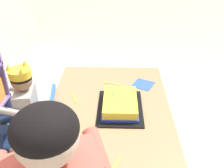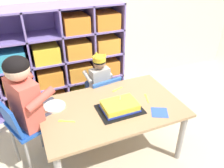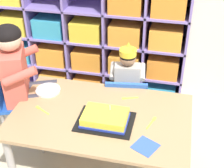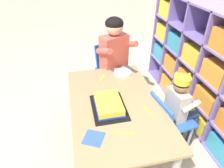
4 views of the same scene
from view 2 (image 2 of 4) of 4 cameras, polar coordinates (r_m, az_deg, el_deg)
The scene contains 13 objects.
ground at distance 2.40m, azimuth -0.13°, elevation -16.26°, with size 16.00×16.00×0.00m, color beige.
storage_cubby_shelf at distance 2.85m, azimuth -15.09°, elevation 5.07°, with size 1.87×0.40×1.23m.
activity_table at distance 2.07m, azimuth -0.14°, elevation -7.22°, with size 1.24×0.77×0.55m.
classroom_chair_blue at distance 2.53m, azimuth -2.38°, elevation -2.48°, with size 0.40×0.37×0.59m.
child_with_crown at distance 2.53m, azimuth -3.54°, elevation 1.49°, with size 0.32×0.32×0.83m.
classroom_chair_adult_side at distance 2.08m, azimuth -21.20°, elevation -9.74°, with size 0.44×0.43×0.76m.
adult_helper_seated at distance 1.99m, azimuth -19.34°, elevation -3.78°, with size 0.49×0.47×1.09m.
birthday_cake_on_tray at distance 1.98m, azimuth 1.98°, elevation -5.74°, with size 0.38×0.28×0.11m.
paper_plate_stack at distance 2.08m, azimuth -14.21°, elevation -5.43°, with size 0.19×0.19×0.02m, color white.
paper_napkin_square at distance 2.00m, azimuth 11.81°, elevation -6.99°, with size 0.14×0.14×0.00m, color #3356B7.
fork_near_child_seat at distance 2.17m, azimuth 8.64°, elevation -3.42°, with size 0.06×0.14×0.00m.
fork_beside_plate_stack at distance 2.26m, azimuth 1.21°, elevation -1.42°, with size 0.12×0.05×0.00m.
fork_near_cake_tray at distance 1.91m, azimuth -11.56°, elevation -9.13°, with size 0.13×0.08×0.00m.
Camera 2 is at (-0.63, -1.50, 1.76)m, focal length 36.48 mm.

